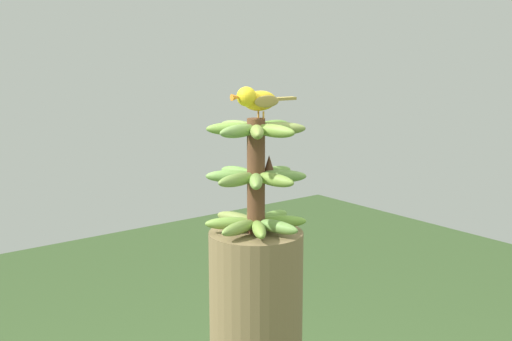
% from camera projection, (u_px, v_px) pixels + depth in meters
% --- Properties ---
extents(banana_bunch, '(0.28, 0.28, 0.31)m').
position_uv_depth(banana_bunch, '(256.00, 176.00, 1.87)').
color(banana_bunch, brown).
rests_on(banana_bunch, banana_tree).
extents(perched_bird, '(0.20, 0.06, 0.09)m').
position_uv_depth(perched_bird, '(256.00, 99.00, 1.83)').
color(perched_bird, '#C68933').
rests_on(perched_bird, banana_bunch).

